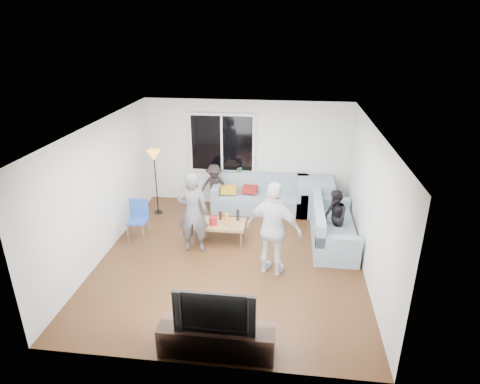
# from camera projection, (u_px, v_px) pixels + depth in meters

# --- Properties ---
(floor) EXTENTS (5.00, 5.50, 0.04)m
(floor) POSITION_uv_depth(u_px,v_px,m) (231.00, 258.00, 7.99)
(floor) COLOR #56351C
(floor) RESTS_ON ground
(ceiling) EXTENTS (5.00, 5.50, 0.04)m
(ceiling) POSITION_uv_depth(u_px,v_px,m) (230.00, 126.00, 6.98)
(ceiling) COLOR white
(ceiling) RESTS_ON ground
(wall_back) EXTENTS (5.00, 0.04, 2.60)m
(wall_back) POSITION_uv_depth(u_px,v_px,m) (247.00, 153.00, 10.02)
(wall_back) COLOR silver
(wall_back) RESTS_ON ground
(wall_front) EXTENTS (5.00, 0.04, 2.60)m
(wall_front) POSITION_uv_depth(u_px,v_px,m) (198.00, 285.00, 4.94)
(wall_front) COLOR silver
(wall_front) RESTS_ON ground
(wall_left) EXTENTS (0.04, 5.50, 2.60)m
(wall_left) POSITION_uv_depth(u_px,v_px,m) (101.00, 190.00, 7.77)
(wall_left) COLOR silver
(wall_left) RESTS_ON ground
(wall_right) EXTENTS (0.04, 5.50, 2.60)m
(wall_right) POSITION_uv_depth(u_px,v_px,m) (371.00, 203.00, 7.20)
(wall_right) COLOR silver
(wall_right) RESTS_ON ground
(window_frame) EXTENTS (1.62, 0.06, 1.47)m
(window_frame) POSITION_uv_depth(u_px,v_px,m) (222.00, 143.00, 9.92)
(window_frame) COLOR white
(window_frame) RESTS_ON wall_back
(window_glass) EXTENTS (1.50, 0.02, 1.35)m
(window_glass) POSITION_uv_depth(u_px,v_px,m) (222.00, 144.00, 9.88)
(window_glass) COLOR black
(window_glass) RESTS_ON window_frame
(window_mullion) EXTENTS (0.05, 0.03, 1.35)m
(window_mullion) POSITION_uv_depth(u_px,v_px,m) (222.00, 144.00, 9.87)
(window_mullion) COLOR white
(window_mullion) RESTS_ON window_frame
(radiator) EXTENTS (1.30, 0.12, 0.62)m
(radiator) POSITION_uv_depth(u_px,v_px,m) (223.00, 191.00, 10.36)
(radiator) COLOR silver
(radiator) RESTS_ON floor
(potted_plant) EXTENTS (0.20, 0.17, 0.37)m
(potted_plant) POSITION_uv_depth(u_px,v_px,m) (238.00, 173.00, 10.09)
(potted_plant) COLOR #245B28
(potted_plant) RESTS_ON radiator
(vase) EXTENTS (0.20, 0.20, 0.17)m
(vase) POSITION_uv_depth(u_px,v_px,m) (214.00, 176.00, 10.20)
(vase) COLOR silver
(vase) RESTS_ON radiator
(sofa_back_section) EXTENTS (2.30, 0.85, 0.85)m
(sofa_back_section) POSITION_uv_depth(u_px,v_px,m) (260.00, 194.00, 9.85)
(sofa_back_section) COLOR gray
(sofa_back_section) RESTS_ON floor
(sofa_right_section) EXTENTS (2.00, 0.85, 0.85)m
(sofa_right_section) POSITION_uv_depth(u_px,v_px,m) (334.00, 224.00, 8.37)
(sofa_right_section) COLOR gray
(sofa_right_section) RESTS_ON floor
(sofa_corner) EXTENTS (0.85, 0.85, 0.85)m
(sofa_corner) POSITION_uv_depth(u_px,v_px,m) (314.00, 197.00, 9.71)
(sofa_corner) COLOR gray
(sofa_corner) RESTS_ON floor
(cushion_yellow) EXTENTS (0.41, 0.35, 0.14)m
(cushion_yellow) POSITION_uv_depth(u_px,v_px,m) (229.00, 190.00, 9.89)
(cushion_yellow) COLOR gold
(cushion_yellow) RESTS_ON sofa_back_section
(cushion_red) EXTENTS (0.38, 0.32, 0.13)m
(cushion_red) POSITION_uv_depth(u_px,v_px,m) (250.00, 189.00, 9.91)
(cushion_red) COLOR maroon
(cushion_red) RESTS_ON sofa_back_section
(coffee_table) EXTENTS (1.10, 0.61, 0.40)m
(coffee_table) POSITION_uv_depth(u_px,v_px,m) (219.00, 231.00, 8.56)
(coffee_table) COLOR #9D7C4C
(coffee_table) RESTS_ON floor
(pitcher) EXTENTS (0.17, 0.17, 0.17)m
(pitcher) POSITION_uv_depth(u_px,v_px,m) (213.00, 221.00, 8.37)
(pitcher) COLOR maroon
(pitcher) RESTS_ON coffee_table
(side_chair) EXTENTS (0.43, 0.43, 0.86)m
(side_chair) POSITION_uv_depth(u_px,v_px,m) (138.00, 221.00, 8.49)
(side_chair) COLOR #264BA5
(side_chair) RESTS_ON floor
(floor_lamp) EXTENTS (0.32, 0.32, 1.56)m
(floor_lamp) POSITION_uv_depth(u_px,v_px,m) (156.00, 183.00, 9.58)
(floor_lamp) COLOR #FA9E2F
(floor_lamp) RESTS_ON floor
(player_left) EXTENTS (0.63, 0.44, 1.67)m
(player_left) POSITION_uv_depth(u_px,v_px,m) (193.00, 212.00, 7.94)
(player_left) COLOR #4F4F55
(player_left) RESTS_ON floor
(player_right) EXTENTS (1.12, 0.73, 1.77)m
(player_right) POSITION_uv_depth(u_px,v_px,m) (274.00, 229.00, 7.18)
(player_right) COLOR silver
(player_right) RESTS_ON floor
(spectator_right) EXTENTS (0.57, 0.66, 1.17)m
(spectator_right) POSITION_uv_depth(u_px,v_px,m) (334.00, 218.00, 8.30)
(spectator_right) COLOR black
(spectator_right) RESTS_ON floor
(spectator_back) EXTENTS (0.79, 0.55, 1.12)m
(spectator_back) POSITION_uv_depth(u_px,v_px,m) (214.00, 186.00, 9.96)
(spectator_back) COLOR black
(spectator_back) RESTS_ON floor
(tv_console) EXTENTS (1.60, 0.40, 0.44)m
(tv_console) POSITION_uv_depth(u_px,v_px,m) (216.00, 340.00, 5.59)
(tv_console) COLOR #322019
(tv_console) RESTS_ON floor
(television) EXTENTS (1.10, 0.14, 0.63)m
(television) POSITION_uv_depth(u_px,v_px,m) (216.00, 308.00, 5.38)
(television) COLOR black
(television) RESTS_ON tv_console
(bottle_e) EXTENTS (0.07, 0.07, 0.24)m
(bottle_e) POSITION_uv_depth(u_px,v_px,m) (238.00, 215.00, 8.55)
(bottle_e) COLOR black
(bottle_e) RESTS_ON coffee_table
(bottle_d) EXTENTS (0.07, 0.07, 0.26)m
(bottle_d) POSITION_uv_depth(u_px,v_px,m) (227.00, 219.00, 8.34)
(bottle_d) COLOR orange
(bottle_d) RESTS_ON coffee_table
(bottle_c) EXTENTS (0.07, 0.07, 0.18)m
(bottle_c) POSITION_uv_depth(u_px,v_px,m) (220.00, 215.00, 8.60)
(bottle_c) COLOR black
(bottle_c) RESTS_ON coffee_table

